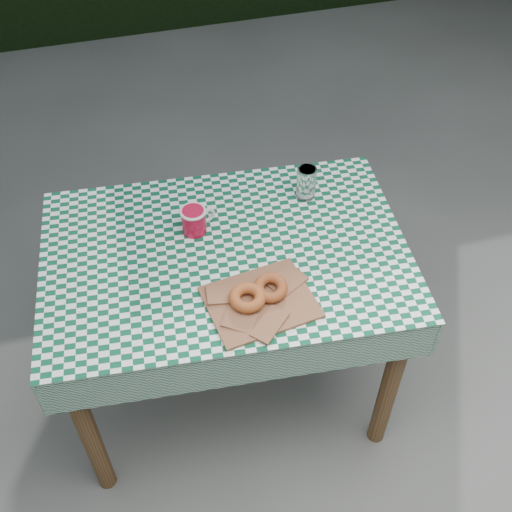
# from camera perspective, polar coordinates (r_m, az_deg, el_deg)

# --- Properties ---
(ground) EXTENTS (60.00, 60.00, 0.00)m
(ground) POSITION_cam_1_polar(r_m,az_deg,el_deg) (2.54, -1.88, -10.70)
(ground) COLOR #4B4B47
(ground) RESTS_ON ground
(table) EXTENTS (1.16, 0.83, 0.75)m
(table) POSITION_cam_1_polar(r_m,az_deg,el_deg) (2.21, -2.42, -6.47)
(table) COLOR #57321D
(table) RESTS_ON ground
(tablecloth) EXTENTS (1.18, 0.85, 0.01)m
(tablecloth) POSITION_cam_1_polar(r_m,az_deg,el_deg) (1.92, -2.77, 0.26)
(tablecloth) COLOR #0B492E
(tablecloth) RESTS_ON table
(paper_bag) EXTENTS (0.32, 0.27, 0.02)m
(paper_bag) POSITION_cam_1_polar(r_m,az_deg,el_deg) (1.78, 0.39, -4.11)
(paper_bag) COLOR #8F5D3E
(paper_bag) RESTS_ON tablecloth
(bagel_front) EXTENTS (0.14, 0.14, 0.03)m
(bagel_front) POSITION_cam_1_polar(r_m,az_deg,el_deg) (1.76, -0.79, -3.80)
(bagel_front) COLOR #A34921
(bagel_front) RESTS_ON paper_bag
(bagel_back) EXTENTS (0.12, 0.12, 0.03)m
(bagel_back) POSITION_cam_1_polar(r_m,az_deg,el_deg) (1.78, 1.32, -2.90)
(bagel_back) COLOR brown
(bagel_back) RESTS_ON paper_bag
(coffee_mug) EXTENTS (0.19, 0.19, 0.09)m
(coffee_mug) POSITION_cam_1_polar(r_m,az_deg,el_deg) (1.96, -5.64, 3.20)
(coffee_mug) COLOR #A30A27
(coffee_mug) RESTS_ON tablecloth
(drinking_glass) EXTENTS (0.07, 0.07, 0.11)m
(drinking_glass) POSITION_cam_1_polar(r_m,az_deg,el_deg) (2.07, 4.57, 6.63)
(drinking_glass) COLOR white
(drinking_glass) RESTS_ON tablecloth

